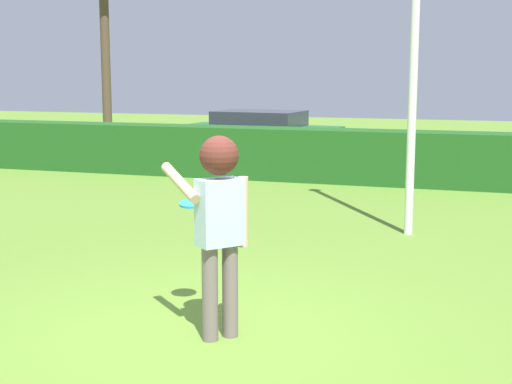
% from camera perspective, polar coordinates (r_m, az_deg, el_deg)
% --- Properties ---
extents(ground_plane, '(60.00, 60.00, 0.00)m').
position_cam_1_polar(ground_plane, '(6.83, -4.10, -10.78)').
color(ground_plane, olive).
extents(person, '(0.83, 0.47, 1.79)m').
position_cam_1_polar(person, '(6.46, -2.83, -1.44)').
color(person, '#706060').
rests_on(person, ground).
extents(frisbee, '(0.27, 0.27, 0.06)m').
position_cam_1_polar(frisbee, '(7.20, -4.78, -0.85)').
color(frisbee, '#268CE5').
extents(hedge_row, '(22.71, 0.90, 1.10)m').
position_cam_1_polar(hedge_row, '(15.67, 9.11, 2.63)').
color(hedge_row, '#1E541B').
rests_on(hedge_row, ground).
extents(parked_car_green, '(4.34, 2.11, 1.25)m').
position_cam_1_polar(parked_car_green, '(19.95, 0.26, 4.56)').
color(parked_car_green, '#1E6633').
rests_on(parked_car_green, ground).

